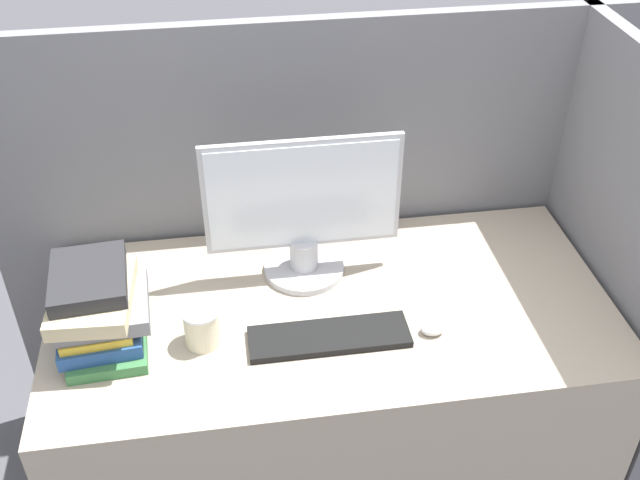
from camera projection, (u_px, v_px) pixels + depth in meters
The scene contains 8 objects.
cubicle_panel_rear at pixel (311, 233), 2.43m from camera, with size 1.95×0.04×1.43m.
cubicle_panel_right at pixel (600, 285), 2.22m from camera, with size 0.04×0.83×1.43m.
desk at pixel (331, 399), 2.29m from camera, with size 1.55×0.77×0.77m.
monitor at pixel (303, 215), 2.08m from camera, with size 0.55×0.23×0.43m.
keyboard at pixel (329, 337), 1.95m from camera, with size 0.42×0.12×0.02m.
mouse at pixel (432, 329), 1.97m from camera, with size 0.06×0.05×0.03m.
coffee_cup at pixel (202, 327), 1.92m from camera, with size 0.10×0.10×0.11m.
book_stack at pixel (98, 309), 1.90m from camera, with size 0.25×0.31×0.22m.
Camera 1 is at (-0.27, -1.15, 2.14)m, focal length 42.00 mm.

